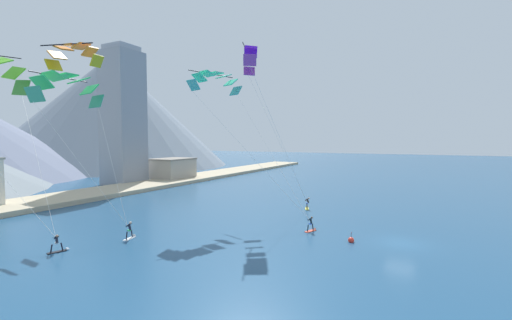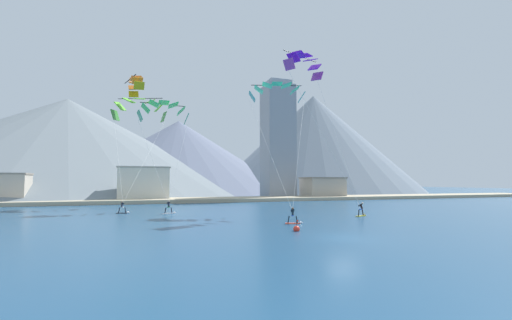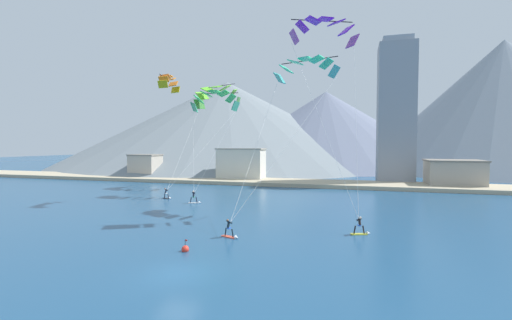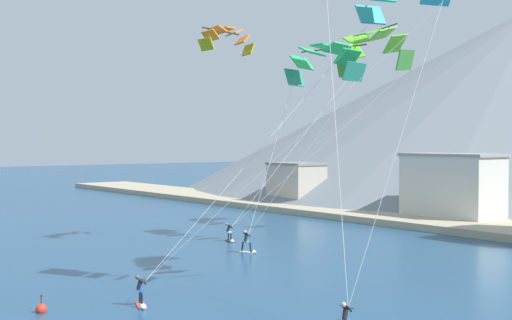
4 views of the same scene
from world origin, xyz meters
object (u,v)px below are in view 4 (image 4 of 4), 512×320
kitesurfer_mid_center (248,246)px  parafoil_kite_mid_center (324,60)px  kitesurfer_near_trail (141,298)px  race_marker_buoy (41,309)px  parafoil_kite_distant_high_outer (227,37)px  parafoil_kite_near_lead (372,47)px  kitesurfer_near_lead (230,236)px

kitesurfer_mid_center → parafoil_kite_mid_center: parafoil_kite_mid_center is taller
kitesurfer_near_trail → race_marker_buoy: size_ratio=1.73×
kitesurfer_near_trail → parafoil_kite_distant_high_outer: 27.34m
kitesurfer_near_trail → parafoil_kite_mid_center: parafoil_kite_mid_center is taller
parafoil_kite_mid_center → kitesurfer_near_trail: bearing=-64.0°
kitesurfer_mid_center → parafoil_kite_near_lead: 24.45m
kitesurfer_near_lead → parafoil_kite_mid_center: 16.51m
kitesurfer_near_lead → kitesurfer_near_trail: kitesurfer_near_trail is taller
kitesurfer_near_trail → parafoil_kite_near_lead: (-14.69, 32.12, 16.70)m
kitesurfer_near_trail → parafoil_kite_mid_center: (-11.14, 22.80, 14.57)m
kitesurfer_near_trail → kitesurfer_mid_center: (-10.61, 14.67, 0.07)m
kitesurfer_mid_center → parafoil_kite_distant_high_outer: parafoil_kite_distant_high_outer is taller
parafoil_kite_mid_center → race_marker_buoy: size_ratio=14.65×
parafoil_kite_distant_high_outer → kitesurfer_near_trail: bearing=-46.3°
kitesurfer_mid_center → parafoil_kite_near_lead: (-4.07, 17.45, 16.63)m
parafoil_kite_near_lead → parafoil_kite_distant_high_outer: bearing=-91.7°
kitesurfer_mid_center → parafoil_kite_mid_center: 16.63m
kitesurfer_near_trail → parafoil_kite_near_lead: 39.07m
race_marker_buoy → kitesurfer_near_trail: bearing=66.2°
parafoil_kite_mid_center → parafoil_kite_distant_high_outer: parafoil_kite_distant_high_outer is taller
kitesurfer_near_lead → parafoil_kite_distant_high_outer: parafoil_kite_distant_high_outer is taller
kitesurfer_near_trail → parafoil_kite_near_lead: parafoil_kite_near_lead is taller
kitesurfer_near_lead → parafoil_kite_mid_center: bearing=49.1°
kitesurfer_near_lead → race_marker_buoy: size_ratio=1.74×
parafoil_kite_near_lead → parafoil_kite_distant_high_outer: size_ratio=3.30×
parafoil_kite_distant_high_outer → race_marker_buoy: 29.37m
parafoil_kite_distant_high_outer → race_marker_buoy: parafoil_kite_distant_high_outer is taller
kitesurfer_near_trail → parafoil_kite_mid_center: 29.26m
parafoil_kite_distant_high_outer → race_marker_buoy: size_ratio=5.25×
kitesurfer_near_lead → kitesurfer_near_trail: 23.45m
kitesurfer_mid_center → parafoil_kite_distant_high_outer: bearing=165.1°
kitesurfer_near_lead → parafoil_kite_mid_center: parafoil_kite_mid_center is taller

